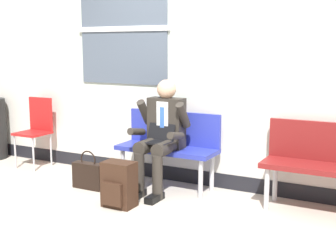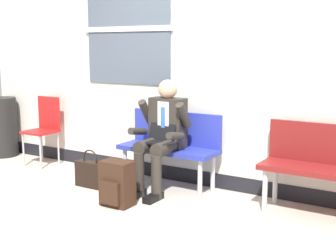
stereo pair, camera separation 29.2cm
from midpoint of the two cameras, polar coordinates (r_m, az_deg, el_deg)
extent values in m
plane|color=#B2A899|center=(4.78, 1.92, -9.36)|extent=(18.00, 18.00, 0.00)
cube|color=beige|center=(5.18, 6.24, 14.51)|extent=(6.77, 0.12, 2.04)
cube|color=beige|center=(5.25, 5.95, -1.15)|extent=(6.77, 0.12, 0.81)
cube|color=black|center=(5.37, 5.86, -6.29)|extent=(6.77, 0.14, 0.17)
cube|color=#4C5666|center=(5.62, -3.58, 11.98)|extent=(1.21, 0.02, 1.31)
cube|color=silver|center=(5.61, -3.65, 11.98)|extent=(1.29, 0.03, 0.06)
cube|color=#28339E|center=(5.10, 1.62, -2.92)|extent=(1.13, 0.42, 0.05)
cube|color=#28339E|center=(5.21, 2.64, -0.25)|extent=(1.13, 0.04, 0.38)
cylinder|color=#B7B7BC|center=(5.29, -3.79, -5.09)|extent=(0.05, 0.05, 0.42)
cylinder|color=#B7B7BC|center=(5.53, -1.97, -4.42)|extent=(0.05, 0.05, 0.42)
cylinder|color=#B7B7BC|center=(4.80, 5.75, -6.67)|extent=(0.05, 0.05, 0.42)
cylinder|color=#B7B7BC|center=(5.07, 7.26, -5.83)|extent=(0.05, 0.05, 0.42)
cube|color=maroon|center=(4.50, 21.78, -5.38)|extent=(1.35, 0.42, 0.05)
cylinder|color=#B7B7BC|center=(4.55, 13.80, -7.85)|extent=(0.05, 0.05, 0.42)
cylinder|color=#B7B7BC|center=(4.83, 14.93, -6.88)|extent=(0.05, 0.05, 0.42)
cylinder|color=#2D2823|center=(4.96, -0.70, -2.44)|extent=(0.15, 0.40, 0.15)
cylinder|color=#2D2823|center=(4.88, -1.90, -6.07)|extent=(0.11, 0.11, 0.47)
cube|color=black|center=(4.89, -2.28, -8.49)|extent=(0.10, 0.26, 0.07)
cylinder|color=#2D2823|center=(4.85, 1.50, -2.73)|extent=(0.15, 0.40, 0.15)
cylinder|color=#2D2823|center=(4.76, 0.31, -6.45)|extent=(0.11, 0.11, 0.47)
cube|color=black|center=(4.77, -0.07, -8.94)|extent=(0.10, 0.26, 0.07)
cube|color=#2D2823|center=(5.04, 1.64, 0.41)|extent=(0.40, 0.18, 0.55)
cube|color=silver|center=(4.95, 1.09, 0.82)|extent=(0.14, 0.01, 0.39)
cube|color=blue|center=(4.95, 1.05, 0.47)|extent=(0.05, 0.01, 0.33)
sphere|color=tan|center=(4.99, 1.66, 4.59)|extent=(0.21, 0.21, 0.21)
cylinder|color=#2D2823|center=(5.09, -1.09, 1.75)|extent=(0.09, 0.25, 0.30)
cylinder|color=#2D2823|center=(4.98, -2.15, -0.68)|extent=(0.08, 0.27, 0.12)
cylinder|color=#2D2823|center=(4.84, 3.68, 1.33)|extent=(0.09, 0.25, 0.30)
cylinder|color=#2D2823|center=(4.73, 2.68, -1.24)|extent=(0.08, 0.27, 0.12)
cube|color=black|center=(4.87, 0.20, -2.02)|extent=(0.32, 0.22, 0.02)
cube|color=black|center=(4.96, 0.99, -0.51)|extent=(0.32, 0.08, 0.21)
cube|color=#331E14|center=(4.61, -4.52, -7.14)|extent=(0.32, 0.21, 0.46)
cube|color=#331E14|center=(4.54, -5.45, -8.35)|extent=(0.22, 0.04, 0.23)
cube|color=black|center=(5.25, -8.04, -6.01)|extent=(0.38, 0.12, 0.29)
torus|color=black|center=(5.20, -8.08, -4.03)|extent=(0.20, 0.02, 0.20)
cube|color=red|center=(6.28, -14.35, -0.70)|extent=(0.38, 0.38, 0.03)
cube|color=red|center=(6.36, -13.34, 1.61)|extent=(0.38, 0.03, 0.44)
cylinder|color=#A5A5AA|center=(6.34, -16.31, -2.87)|extent=(0.02, 0.02, 0.44)
cylinder|color=#A5A5AA|center=(6.11, -14.30, -3.25)|extent=(0.02, 0.02, 0.44)
cylinder|color=#A5A5AA|center=(6.55, -14.23, -2.37)|extent=(0.02, 0.02, 0.44)
cylinder|color=#A5A5AA|center=(6.32, -12.21, -2.72)|extent=(0.02, 0.02, 0.44)
cylinder|color=black|center=(7.00, -18.81, -0.11)|extent=(0.41, 0.41, 0.85)
camera|label=1|loc=(0.15, -88.26, 0.30)|focal=48.93mm
camera|label=2|loc=(0.15, 91.74, -0.30)|focal=48.93mm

